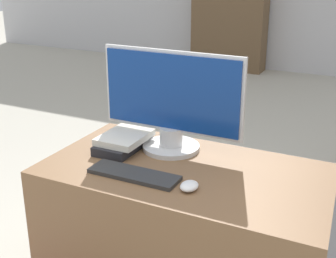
{
  "coord_description": "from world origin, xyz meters",
  "views": [
    {
      "loc": [
        0.67,
        -1.22,
        1.55
      ],
      "look_at": [
        -0.08,
        0.28,
        0.92
      ],
      "focal_mm": 50.0,
      "sensor_mm": 36.0,
      "label": 1
    }
  ],
  "objects_px": {
    "keyboard": "(134,174)",
    "book_stack": "(124,141)",
    "monitor": "(171,103)",
    "mouse": "(189,186)"
  },
  "relations": [
    {
      "from": "keyboard",
      "to": "mouse",
      "type": "bearing_deg",
      "value": -1.56
    },
    {
      "from": "monitor",
      "to": "mouse",
      "type": "height_order",
      "value": "monitor"
    },
    {
      "from": "monitor",
      "to": "book_stack",
      "type": "height_order",
      "value": "monitor"
    },
    {
      "from": "book_stack",
      "to": "mouse",
      "type": "bearing_deg",
      "value": -28.61
    },
    {
      "from": "monitor",
      "to": "mouse",
      "type": "bearing_deg",
      "value": -54.18
    },
    {
      "from": "keyboard",
      "to": "monitor",
      "type": "bearing_deg",
      "value": 88.16
    },
    {
      "from": "monitor",
      "to": "mouse",
      "type": "distance_m",
      "value": 0.43
    },
    {
      "from": "keyboard",
      "to": "mouse",
      "type": "relative_size",
      "value": 4.34
    },
    {
      "from": "keyboard",
      "to": "book_stack",
      "type": "bearing_deg",
      "value": 129.26
    },
    {
      "from": "keyboard",
      "to": "mouse",
      "type": "distance_m",
      "value": 0.23
    }
  ]
}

